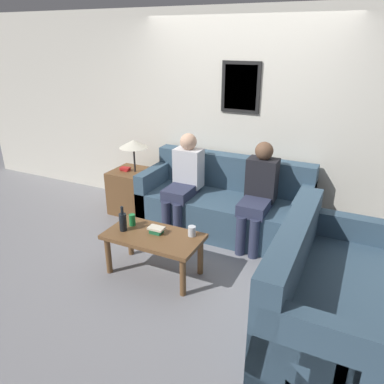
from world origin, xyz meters
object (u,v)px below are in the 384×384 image
Objects in this scene: person_left at (184,179)px; person_right at (258,191)px; couch_main at (225,205)px; drinking_glass at (192,231)px; wine_bottle at (123,221)px; coffee_table at (154,241)px; couch_side at (322,293)px.

person_left is 1.00× the size of person_right.
couch_main reaches higher than drinking_glass.
wine_bottle reaches higher than drinking_glass.
person_left is (0.13, 1.10, 0.11)m from wine_bottle.
drinking_glass is 0.08× the size of person_left.
coffee_table is at bearing -79.73° from person_left.
person_left is 0.94m from person_right.
person_left is (-0.48, -0.17, 0.33)m from couch_main.
couch_main is 1.43m from wine_bottle.
drinking_glass is at bearing -58.97° from person_left.
person_right is (0.94, 0.00, 0.00)m from person_left.
person_left is at bearing -160.78° from couch_main.
wine_bottle is at bearing -96.77° from person_left.
person_left is at bearing 58.81° from couch_side.
drinking_glass is at bearing 81.13° from couch_side.
person_right is at bearing 38.68° from couch_side.
person_right reaches higher than person_left.
couch_side is at bearing 0.06° from wine_bottle.
person_right is (0.46, -0.17, 0.34)m from couch_main.
couch_main is 1.71× the size of person_right.
wine_bottle is at bearing 90.06° from couch_side.
couch_main is at bearing 93.44° from drinking_glass.
person_left is at bearing 83.23° from wine_bottle.
wine_bottle is 0.70m from drinking_glass.
person_left is (-0.54, 0.90, 0.16)m from drinking_glass.
person_right reaches higher than coffee_table.
person_right is (1.07, 1.10, 0.11)m from wine_bottle.
couch_side is at bearing -43.40° from couch_main.
couch_side reaches higher than drinking_glass.
wine_bottle reaches higher than coffee_table.
couch_side is at bearing -1.70° from coffee_table.
couch_main is 1.08m from drinking_glass.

